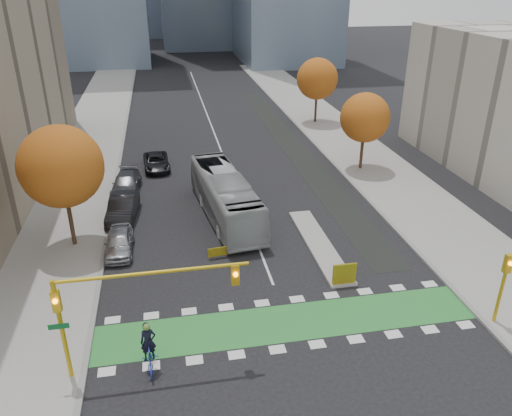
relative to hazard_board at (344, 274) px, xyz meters
name	(u,v)px	position (x,y,z in m)	size (l,w,h in m)	color
ground	(295,341)	(-4.00, -4.20, -0.80)	(300.00, 300.00, 0.00)	black
sidewalk_west	(69,198)	(-17.50, 15.80, -0.73)	(7.00, 120.00, 0.15)	gray
sidewalk_east	(384,175)	(9.50, 15.80, -0.73)	(7.00, 120.00, 0.15)	gray
curb_west	(114,195)	(-14.00, 15.80, -0.73)	(0.30, 120.00, 0.16)	gray
curb_east	(347,178)	(6.00, 15.80, -0.73)	(0.30, 120.00, 0.16)	gray
bike_crossing	(288,322)	(-4.00, -2.70, -0.79)	(20.00, 3.00, 0.01)	#2A8233
centre_line	(211,123)	(-4.00, 35.80, -0.80)	(0.15, 70.00, 0.01)	silver
bike_lane_paint	(291,145)	(3.50, 25.80, -0.80)	(2.50, 50.00, 0.01)	black
median_island	(319,244)	(0.00, 4.80, -0.72)	(1.60, 10.00, 0.16)	gray
hazard_board	(344,274)	(0.00, 0.00, 0.00)	(1.40, 0.12, 1.30)	yellow
tree_west	(61,167)	(-16.00, 7.80, 4.82)	(5.20, 5.20, 8.22)	#332114
tree_east_near	(365,118)	(8.00, 17.80, 4.06)	(4.40, 4.40, 7.08)	#332114
tree_east_far	(317,79)	(8.50, 33.80, 4.44)	(4.80, 4.80, 7.65)	#332114
traffic_signal_west	(120,298)	(-11.93, -4.71, 3.23)	(8.53, 0.56, 5.20)	#BF9914
traffic_signal_east	(504,279)	(6.50, -4.71, 1.93)	(0.35, 0.43, 4.10)	#BF9914
cyclist	(150,353)	(-11.00, -4.70, 0.03)	(0.89, 2.20, 2.49)	navy
bus	(225,196)	(-5.54, 10.28, 0.88)	(2.82, 12.06, 3.36)	#A2A6A9
parked_car_a	(119,242)	(-13.00, 6.41, -0.07)	(1.73, 4.29, 1.46)	#A1A2A6
parked_car_b	(123,208)	(-13.00, 11.41, 0.06)	(1.82, 5.21, 1.72)	black
parked_car_c	(126,184)	(-13.00, 16.41, -0.05)	(2.10, 5.15, 1.50)	#4B4B50
parked_car_d	(156,162)	(-10.50, 21.41, -0.12)	(2.26, 4.90, 1.36)	black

